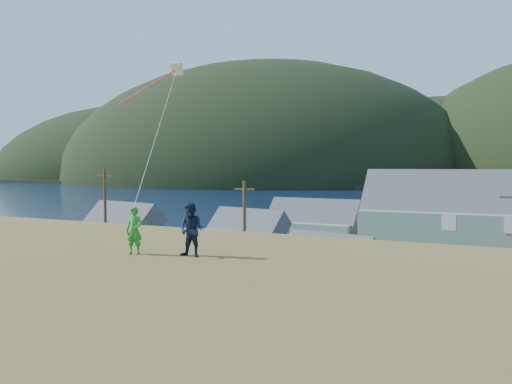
# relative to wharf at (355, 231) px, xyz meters

# --- Properties ---
(ground) EXTENTS (900.00, 900.00, 0.00)m
(ground) POSITION_rel_wharf_xyz_m (6.00, -40.00, -0.45)
(ground) COLOR #0A1638
(ground) RESTS_ON ground
(grass_strip) EXTENTS (110.00, 8.00, 0.10)m
(grass_strip) POSITION_rel_wharf_xyz_m (6.00, -42.00, -0.40)
(grass_strip) COLOR #4C3D19
(grass_strip) RESTS_ON ground
(waterfront_lot) EXTENTS (72.00, 36.00, 0.12)m
(waterfront_lot) POSITION_rel_wharf_xyz_m (6.00, -23.00, -0.39)
(waterfront_lot) COLOR #28282B
(waterfront_lot) RESTS_ON ground
(wharf) EXTENTS (26.00, 14.00, 0.90)m
(wharf) POSITION_rel_wharf_xyz_m (0.00, 0.00, 0.00)
(wharf) COLOR gray
(wharf) RESTS_ON ground
(far_shore) EXTENTS (900.00, 320.00, 2.00)m
(far_shore) POSITION_rel_wharf_xyz_m (6.00, 290.00, 0.55)
(far_shore) COLOR black
(far_shore) RESTS_ON ground
(shed_teal) EXTENTS (10.42, 8.32, 7.33)m
(shed_teal) POSITION_rel_wharf_xyz_m (-17.87, -29.61, 2.28)
(shed_teal) COLOR #2D6A5D
(shed_teal) RESTS_ON waterfront_lot
(shed_palegreen_near) EXTENTS (9.76, 7.18, 6.40)m
(shed_palegreen_near) POSITION_rel_wharf_xyz_m (-5.96, -23.44, 1.97)
(shed_palegreen_near) COLOR slate
(shed_palegreen_near) RESTS_ON waterfront_lot
(shed_white) EXTENTS (8.15, 6.34, 5.76)m
(shed_white) POSITION_rel_wharf_xyz_m (6.47, -34.78, 1.78)
(shed_white) COLOR white
(shed_white) RESTS_ON waterfront_lot
(shed_palegreen_far) EXTENTS (11.19, 6.74, 7.34)m
(shed_palegreen_far) POSITION_rel_wharf_xyz_m (-1.13, -15.47, 2.35)
(shed_palegreen_far) COLOR slate
(shed_palegreen_far) RESTS_ON waterfront_lot
(utility_poles) EXTENTS (30.78, 0.24, 9.57)m
(utility_poles) POSITION_rel_wharf_xyz_m (2.36, -38.50, 4.15)
(utility_poles) COLOR #47331E
(utility_poles) RESTS_ON waterfront_lot
(parked_cars) EXTENTS (20.67, 11.04, 1.54)m
(parked_cars) POSITION_rel_wharf_xyz_m (-1.58, -19.07, 0.39)
(parked_cars) COLOR red
(parked_cars) RESTS_ON waterfront_lot
(kite_flyer_green) EXTENTS (0.60, 0.46, 1.46)m
(kite_flyer_green) POSITION_rel_wharf_xyz_m (7.82, -58.68, 7.48)
(kite_flyer_green) COLOR #289227
(kite_flyer_green) RESTS_ON hillside
(kite_flyer_navy) EXTENTS (0.80, 0.63, 1.61)m
(kite_flyer_navy) POSITION_rel_wharf_xyz_m (9.62, -58.28, 7.56)
(kite_flyer_navy) COLOR #141E37
(kite_flyer_navy) RESTS_ON hillside
(kite_rig) EXTENTS (2.14, 3.64, 9.28)m
(kite_rig) POSITION_rel_wharf_xyz_m (4.78, -52.20, 13.57)
(kite_rig) COLOR #EDEAB4
(kite_rig) RESTS_ON ground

